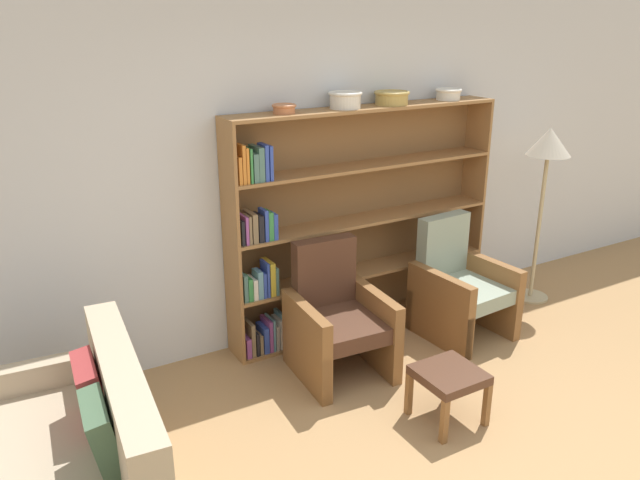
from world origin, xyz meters
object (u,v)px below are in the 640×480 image
(armchair_cushioned, at_px, (459,287))
(footstool, at_px, (449,379))
(bowl_terracotta, at_px, (448,93))
(bowl_sage, at_px, (392,97))
(bowl_slate, at_px, (284,108))
(armchair_leather, at_px, (337,320))
(floor_lamp, at_px, (548,154))
(bowl_stoneware, at_px, (345,99))
(couch, at_px, (74,472))
(bookshelf, at_px, (344,227))

(armchair_cushioned, distance_m, footstool, 1.26)
(bowl_terracotta, bearing_deg, bowl_sage, -180.00)
(bowl_slate, height_order, bowl_terracotta, bowl_terracotta)
(bowl_terracotta, height_order, armchair_leather, bowl_terracotta)
(armchair_leather, height_order, floor_lamp, floor_lamp)
(armchair_leather, relative_size, armchair_cushioned, 1.00)
(bowl_stoneware, bearing_deg, floor_lamp, -11.55)
(couch, height_order, floor_lamp, floor_lamp)
(bookshelf, xyz_separation_m, bowl_terracotta, (0.98, -0.03, 1.01))
(bookshelf, height_order, armchair_cushioned, bookshelf)
(couch, bearing_deg, bowl_terracotta, -66.68)
(bowl_slate, xyz_separation_m, footstool, (0.42, -1.43, -1.57))
(bowl_slate, distance_m, footstool, 2.17)
(bookshelf, relative_size, bowl_sage, 8.47)
(bookshelf, bearing_deg, armchair_leather, -126.03)
(armchair_leather, bearing_deg, bowl_sage, -142.67)
(armchair_cushioned, relative_size, footstool, 2.45)
(floor_lamp, bearing_deg, footstool, -151.59)
(bookshelf, bearing_deg, bowl_stoneware, -134.11)
(floor_lamp, bearing_deg, armchair_leather, -176.01)
(floor_lamp, bearing_deg, couch, -169.72)
(couch, distance_m, floor_lamp, 4.37)
(footstool, bearing_deg, bowl_stoneware, 86.31)
(bowl_terracotta, relative_size, footstool, 0.56)
(couch, xyz_separation_m, armchair_leather, (1.94, 0.60, 0.10))
(bowl_stoneware, distance_m, footstool, 2.15)
(bookshelf, xyz_separation_m, couch, (-2.35, -1.16, -0.58))
(bowl_stoneware, height_order, floor_lamp, bowl_stoneware)
(armchair_cushioned, bearing_deg, bowl_sage, -59.79)
(couch, height_order, footstool, couch)
(bowl_stoneware, height_order, footstool, bowl_stoneware)
(armchair_leather, bearing_deg, floor_lamp, -172.00)
(bowl_terracotta, distance_m, footstool, 2.40)
(bowl_terracotta, xyz_separation_m, armchair_cushioned, (-0.21, -0.53, -1.49))
(footstool, bearing_deg, armchair_cushioned, 45.29)
(bowl_slate, xyz_separation_m, floor_lamp, (2.36, -0.38, -0.51))
(bowl_terracotta, distance_m, floor_lamp, 1.06)
(armchair_leather, bearing_deg, bowl_slate, -72.25)
(floor_lamp, bearing_deg, armchair_cushioned, -171.62)
(bowl_sage, bearing_deg, floor_lamp, -14.91)
(bookshelf, distance_m, floor_lamp, 1.93)
(bowl_sage, bearing_deg, bowl_stoneware, 180.00)
(bowl_terracotta, relative_size, couch, 0.14)
(bowl_slate, bearing_deg, bookshelf, 2.85)
(couch, bearing_deg, bowl_stoneware, -59.47)
(armchair_cushioned, bearing_deg, floor_lamp, -175.66)
(bowl_sage, bearing_deg, footstool, -110.09)
(bowl_stoneware, height_order, bowl_sage, bowl_stoneware)
(bowl_sage, relative_size, bowl_terracotta, 1.27)
(couch, bearing_deg, bowl_sage, -63.10)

